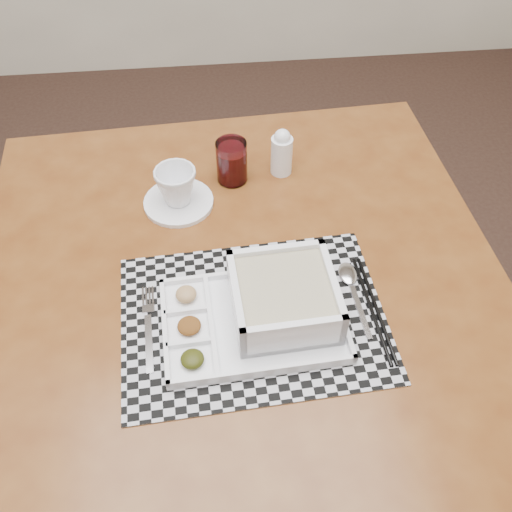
# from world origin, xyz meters

# --- Properties ---
(dining_table) EXTENTS (1.06, 1.06, 0.76)m
(dining_table) POSITION_xyz_m (0.83, 0.42, 0.68)
(dining_table) COLOR #56280F
(dining_table) RESTS_ON ground
(placemat) EXTENTS (0.49, 0.38, 0.00)m
(placemat) POSITION_xyz_m (0.84, 0.31, 0.76)
(placemat) COLOR #B5B4BD
(placemat) RESTS_ON dining_table
(serving_tray) EXTENTS (0.33, 0.24, 0.09)m
(serving_tray) POSITION_xyz_m (0.88, 0.31, 0.79)
(serving_tray) COLOR white
(serving_tray) RESTS_ON placemat
(fork) EXTENTS (0.03, 0.19, 0.00)m
(fork) POSITION_xyz_m (0.65, 0.31, 0.76)
(fork) COLOR silver
(fork) RESTS_ON placemat
(spoon) EXTENTS (0.04, 0.18, 0.01)m
(spoon) POSITION_xyz_m (1.03, 0.38, 0.76)
(spoon) COLOR silver
(spoon) RESTS_ON placemat
(chopsticks) EXTENTS (0.03, 0.24, 0.01)m
(chopsticks) POSITION_xyz_m (1.06, 0.30, 0.76)
(chopsticks) COLOR black
(chopsticks) RESTS_ON placemat
(saucer) EXTENTS (0.15, 0.15, 0.01)m
(saucer) POSITION_xyz_m (0.71, 0.62, 0.76)
(saucer) COLOR white
(saucer) RESTS_ON dining_table
(cup) EXTENTS (0.11, 0.11, 0.08)m
(cup) POSITION_xyz_m (0.71, 0.62, 0.81)
(cup) COLOR white
(cup) RESTS_ON saucer
(juice_glass) EXTENTS (0.07, 0.07, 0.10)m
(juice_glass) POSITION_xyz_m (0.83, 0.69, 0.80)
(juice_glass) COLOR white
(juice_glass) RESTS_ON dining_table
(creamer_bottle) EXTENTS (0.05, 0.05, 0.11)m
(creamer_bottle) POSITION_xyz_m (0.94, 0.71, 0.81)
(creamer_bottle) COLOR white
(creamer_bottle) RESTS_ON dining_table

